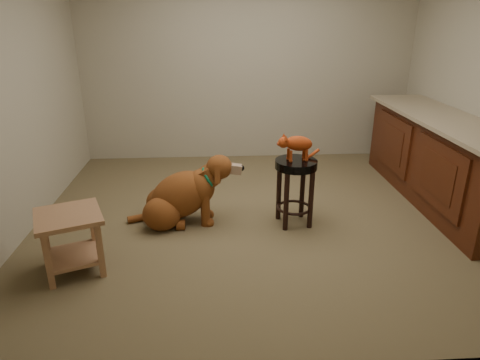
{
  "coord_description": "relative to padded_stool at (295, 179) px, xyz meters",
  "views": [
    {
      "loc": [
        -0.49,
        -3.91,
        1.94
      ],
      "look_at": [
        -0.24,
        -0.11,
        0.45
      ],
      "focal_mm": 32.0,
      "sensor_mm": 36.0,
      "label": 1
    }
  ],
  "objects": [
    {
      "name": "floor",
      "position": [
        -0.28,
        0.16,
        -0.46
      ],
      "size": [
        4.5,
        4.0,
        0.01
      ],
      "primitive_type": "cube",
      "color": "brown",
      "rests_on": "ground"
    },
    {
      "name": "room_shell",
      "position": [
        -0.28,
        0.16,
        1.21
      ],
      "size": [
        4.54,
        4.04,
        2.62
      ],
      "color": "#A09881",
      "rests_on": "ground"
    },
    {
      "name": "cabinet_run",
      "position": [
        1.66,
        0.46,
        -0.02
      ],
      "size": [
        0.7,
        2.56,
        0.94
      ],
      "color": "#4C200D",
      "rests_on": "ground"
    },
    {
      "name": "padded_stool",
      "position": [
        0.0,
        0.0,
        0.0
      ],
      "size": [
        0.4,
        0.4,
        0.65
      ],
      "rotation": [
        0.0,
        0.0,
        0.14
      ],
      "color": "black",
      "rests_on": "ground"
    },
    {
      "name": "wood_stool",
      "position": [
        1.57,
        1.16,
        -0.13
      ],
      "size": [
        0.37,
        0.37,
        0.65
      ],
      "rotation": [
        0.0,
        0.0,
        0.06
      ],
      "color": "brown",
      "rests_on": "ground"
    },
    {
      "name": "side_table",
      "position": [
        -1.9,
        -0.72,
        -0.13
      ],
      "size": [
        0.63,
        0.63,
        0.5
      ],
      "rotation": [
        0.0,
        0.0,
        0.38
      ],
      "color": "#946744",
      "rests_on": "ground"
    },
    {
      "name": "golden_retriever",
      "position": [
        -1.09,
        0.09,
        -0.19
      ],
      "size": [
        1.17,
        0.57,
        0.74
      ],
      "rotation": [
        0.0,
        0.0,
        0.0
      ],
      "color": "#653213",
      "rests_on": "ground"
    },
    {
      "name": "tabby_kitten",
      "position": [
        -0.01,
        -0.0,
        0.34
      ],
      "size": [
        0.44,
        0.21,
        0.29
      ],
      "rotation": [
        0.0,
        0.0,
        0.14
      ],
      "color": "#96310F",
      "rests_on": "padded_stool"
    }
  ]
}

